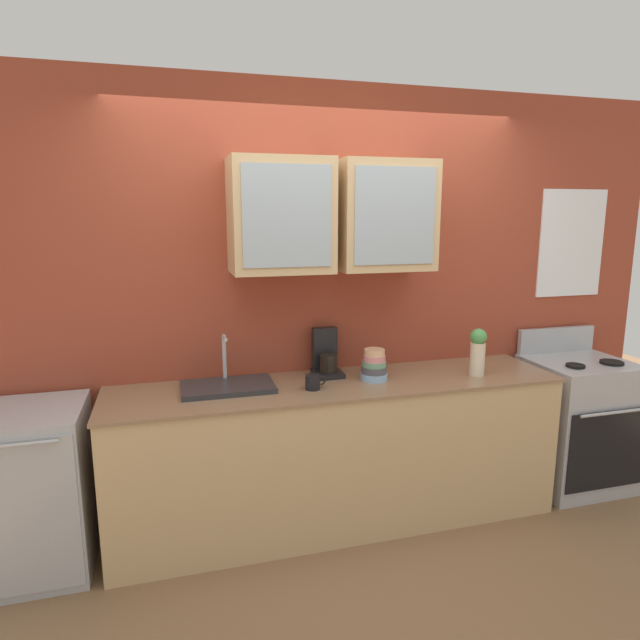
{
  "coord_description": "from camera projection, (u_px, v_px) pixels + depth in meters",
  "views": [
    {
      "loc": [
        -0.95,
        -2.93,
        1.88
      ],
      "look_at": [
        -0.12,
        0.0,
        1.28
      ],
      "focal_mm": 30.37,
      "sensor_mm": 36.0,
      "label": 1
    }
  ],
  "objects": [
    {
      "name": "counter",
      "position": [
        338.0,
        453.0,
        3.3
      ],
      "size": [
        2.71,
        0.62,
        0.89
      ],
      "color": "tan",
      "rests_on": "ground_plane"
    },
    {
      "name": "coffee_maker",
      "position": [
        326.0,
        358.0,
        3.36
      ],
      "size": [
        0.17,
        0.2,
        0.29
      ],
      "color": "black",
      "rests_on": "counter"
    },
    {
      "name": "bowl_stack",
      "position": [
        374.0,
        366.0,
        3.26
      ],
      "size": [
        0.16,
        0.16,
        0.19
      ],
      "color": "#8CB7E0",
      "rests_on": "counter"
    },
    {
      "name": "back_wall_unit",
      "position": [
        325.0,
        288.0,
        3.41
      ],
      "size": [
        4.78,
        0.46,
        2.65
      ],
      "color": "#993D28",
      "rests_on": "ground_plane"
    },
    {
      "name": "sink_faucet",
      "position": [
        228.0,
        385.0,
        3.09
      ],
      "size": [
        0.52,
        0.32,
        0.3
      ],
      "color": "#2D2D30",
      "rests_on": "counter"
    },
    {
      "name": "vase",
      "position": [
        478.0,
        351.0,
        3.33
      ],
      "size": [
        0.1,
        0.1,
        0.3
      ],
      "color": "beige",
      "rests_on": "counter"
    },
    {
      "name": "dishwasher",
      "position": [
        33.0,
        491.0,
        2.84
      ],
      "size": [
        0.56,
        0.6,
        0.89
      ],
      "color": "#ADAFB5",
      "rests_on": "ground_plane"
    },
    {
      "name": "stove_range",
      "position": [
        576.0,
        422.0,
        3.76
      ],
      "size": [
        0.65,
        0.62,
        1.07
      ],
      "color": "#ADAFB5",
      "rests_on": "ground_plane"
    },
    {
      "name": "cup_near_sink",
      "position": [
        313.0,
        382.0,
        3.08
      ],
      "size": [
        0.12,
        0.09,
        0.09
      ],
      "color": "black",
      "rests_on": "counter"
    },
    {
      "name": "ground_plane",
      "position": [
        338.0,
        519.0,
        3.38
      ],
      "size": [
        10.0,
        10.0,
        0.0
      ],
      "primitive_type": "plane",
      "color": "brown"
    }
  ]
}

